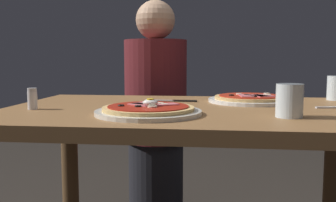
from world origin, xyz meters
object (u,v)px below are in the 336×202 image
(dining_table, at_px, (192,143))
(knife, at_px, (175,101))
(water_glass_near, at_px, (289,103))
(diner_person, at_px, (156,121))
(fork, at_px, (336,107))
(salt_shaker, at_px, (32,99))
(pizza_across_left, at_px, (250,99))
(pizza_foreground, at_px, (148,110))

(dining_table, xyz_separation_m, knife, (-0.08, 0.17, 0.12))
(water_glass_near, bearing_deg, diner_person, 119.43)
(dining_table, height_order, fork, fork)
(dining_table, height_order, diner_person, diner_person)
(dining_table, height_order, salt_shaker, salt_shaker)
(pizza_across_left, distance_m, salt_shaker, 0.75)
(water_glass_near, height_order, knife, water_glass_near)
(dining_table, distance_m, knife, 0.22)
(pizza_across_left, height_order, water_glass_near, water_glass_near)
(fork, bearing_deg, pizza_across_left, 150.89)
(pizza_foreground, height_order, pizza_across_left, pizza_foreground)
(diner_person, bearing_deg, pizza_across_left, 128.94)
(fork, relative_size, salt_shaker, 2.36)
(dining_table, height_order, knife, knife)
(dining_table, distance_m, pizza_across_left, 0.30)
(salt_shaker, bearing_deg, dining_table, 11.09)
(pizza_foreground, distance_m, salt_shaker, 0.38)
(fork, distance_m, salt_shaker, 0.96)
(dining_table, bearing_deg, salt_shaker, -168.91)
(dining_table, xyz_separation_m, salt_shaker, (-0.50, -0.10, 0.15))
(fork, bearing_deg, knife, 166.16)
(pizza_across_left, xyz_separation_m, knife, (-0.28, -0.01, -0.01))
(dining_table, bearing_deg, fork, 5.06)
(dining_table, xyz_separation_m, fork, (0.46, 0.04, 0.12))
(dining_table, bearing_deg, water_glass_near, -32.00)
(fork, bearing_deg, salt_shaker, -171.79)
(water_glass_near, distance_m, diner_person, 1.04)
(knife, distance_m, diner_person, 0.59)
(dining_table, distance_m, fork, 0.48)
(fork, height_order, diner_person, diner_person)
(water_glass_near, height_order, diner_person, diner_person)
(knife, bearing_deg, pizza_foreground, -97.08)
(diner_person, bearing_deg, pizza_foreground, 97.23)
(pizza_across_left, height_order, fork, pizza_across_left)
(dining_table, bearing_deg, diner_person, 107.72)
(pizza_foreground, bearing_deg, dining_table, 53.98)
(pizza_foreground, bearing_deg, diner_person, 97.23)
(water_glass_near, distance_m, salt_shaker, 0.77)
(pizza_across_left, height_order, diner_person, diner_person)
(dining_table, height_order, water_glass_near, water_glass_near)
(pizza_across_left, bearing_deg, pizza_foreground, -132.70)
(pizza_foreground, xyz_separation_m, fork, (0.58, 0.20, -0.01))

